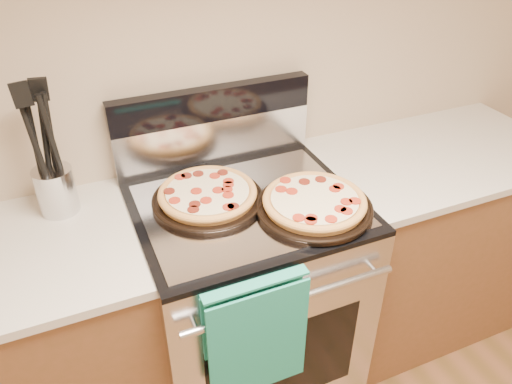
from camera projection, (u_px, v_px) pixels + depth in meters
name	position (u px, v px, depth m)	size (l,w,h in m)	color
wall_back	(206.00, 48.00, 1.74)	(4.00, 4.00, 0.00)	tan
range_body	(246.00, 299.00, 1.97)	(0.76, 0.68, 0.90)	#B7B7BC
oven_window	(283.00, 365.00, 1.72)	(0.56, 0.01, 0.40)	black
cooktop	(245.00, 204.00, 1.72)	(0.76, 0.68, 0.02)	black
backsplash_lower	(214.00, 140.00, 1.90)	(0.76, 0.06, 0.18)	silver
backsplash_upper	(212.00, 103.00, 1.82)	(0.76, 0.06, 0.12)	black
oven_handle	(293.00, 300.00, 1.49)	(0.03, 0.03, 0.70)	silver
dish_towel	(256.00, 335.00, 1.51)	(0.32, 0.05, 0.42)	#1B8876
foil_sheet	(248.00, 206.00, 1.69)	(0.70, 0.55, 0.01)	gray
cabinet_left	(7.00, 369.00, 1.71)	(1.00, 0.62, 0.88)	brown
cabinet_right	(421.00, 241.00, 2.29)	(1.00, 0.62, 0.88)	brown
countertop_right	(441.00, 155.00, 2.04)	(1.02, 0.64, 0.03)	#BBB5A7
pepperoni_pizza_back	(208.00, 196.00, 1.69)	(0.37, 0.37, 0.05)	#C68C3C
pepperoni_pizza_front	(314.00, 203.00, 1.65)	(0.38, 0.38, 0.05)	#C68C3C
utensil_crock	(56.00, 190.00, 1.65)	(0.13, 0.13, 0.16)	silver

